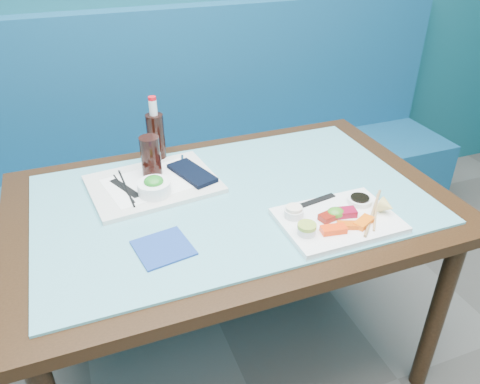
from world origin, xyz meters
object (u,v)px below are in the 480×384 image
object	(u,v)px
seaweed_bowl	(154,188)
blue_napkin	(163,248)
dining_table	(231,220)
sashimi_plate	(338,220)
cola_bottle_body	(156,138)
cola_glass	(151,156)
booth_bench	(175,179)
serving_tray	(153,184)

from	to	relation	value
seaweed_bowl	blue_napkin	world-z (taller)	seaweed_bowl
dining_table	blue_napkin	size ratio (longest dim) A/B	9.66
dining_table	seaweed_bowl	xyz separation A→B (m)	(-0.23, 0.09, 0.13)
sashimi_plate	cola_bottle_body	xyz separation A→B (m)	(-0.41, 0.59, 0.08)
seaweed_bowl	blue_napkin	xyz separation A→B (m)	(-0.04, -0.27, -0.03)
dining_table	seaweed_bowl	world-z (taller)	seaweed_bowl
cola_glass	blue_napkin	xyz separation A→B (m)	(-0.06, -0.40, -0.08)
seaweed_bowl	booth_bench	bearing A→B (deg)	73.12
sashimi_plate	cola_glass	bearing A→B (deg)	134.17
dining_table	serving_tray	size ratio (longest dim) A/B	3.40
booth_bench	cola_glass	world-z (taller)	booth_bench
seaweed_bowl	cola_glass	world-z (taller)	cola_glass
booth_bench	cola_glass	xyz separation A→B (m)	(-0.21, -0.62, 0.47)
booth_bench	dining_table	world-z (taller)	booth_bench
dining_table	cola_bottle_body	xyz separation A→B (m)	(-0.16, 0.34, 0.18)
dining_table	blue_napkin	xyz separation A→B (m)	(-0.26, -0.18, 0.09)
seaweed_bowl	blue_napkin	bearing A→B (deg)	-97.62
sashimi_plate	blue_napkin	world-z (taller)	sashimi_plate
booth_bench	cola_bottle_body	size ratio (longest dim) A/B	16.74
booth_bench	sashimi_plate	bearing A→B (deg)	-77.14
booth_bench	seaweed_bowl	size ratio (longest dim) A/B	28.15
cola_glass	cola_bottle_body	world-z (taller)	cola_bottle_body
booth_bench	seaweed_bowl	xyz separation A→B (m)	(-0.23, -0.75, 0.42)
booth_bench	dining_table	bearing A→B (deg)	-90.00
booth_bench	seaweed_bowl	distance (m)	0.89
sashimi_plate	blue_napkin	bearing A→B (deg)	172.29
seaweed_bowl	cola_bottle_body	size ratio (longest dim) A/B	0.59
cola_glass	blue_napkin	bearing A→B (deg)	-97.99
dining_table	seaweed_bowl	distance (m)	0.28
dining_table	cola_glass	world-z (taller)	cola_glass
seaweed_bowl	cola_bottle_body	xyz separation A→B (m)	(0.07, 0.25, 0.05)
serving_tray	seaweed_bowl	distance (m)	0.08
cola_glass	cola_bottle_body	distance (m)	0.13
dining_table	seaweed_bowl	size ratio (longest dim) A/B	13.14
sashimi_plate	cola_glass	size ratio (longest dim) A/B	2.48
cola_bottle_body	seaweed_bowl	bearing A→B (deg)	-104.56
cola_bottle_body	booth_bench	bearing A→B (deg)	71.96
serving_tray	blue_napkin	distance (m)	0.35
blue_napkin	seaweed_bowl	bearing A→B (deg)	82.38
serving_tray	blue_napkin	size ratio (longest dim) A/B	2.84
booth_bench	sashimi_plate	world-z (taller)	booth_bench
sashimi_plate	cola_bottle_body	distance (m)	0.72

